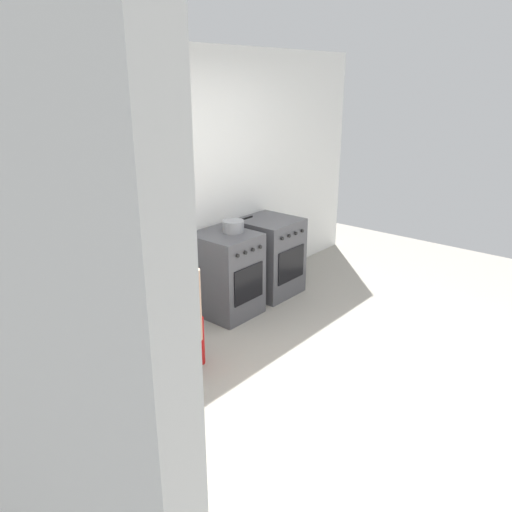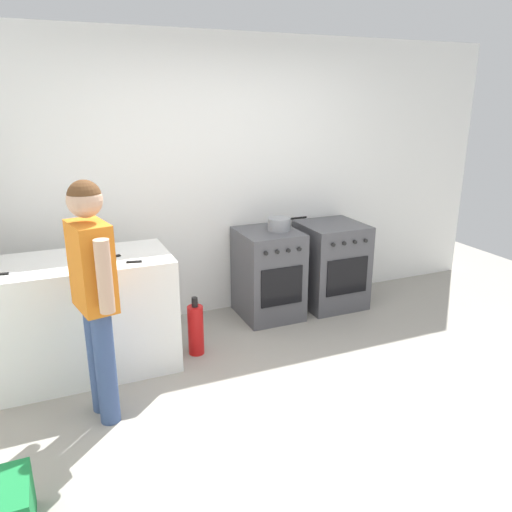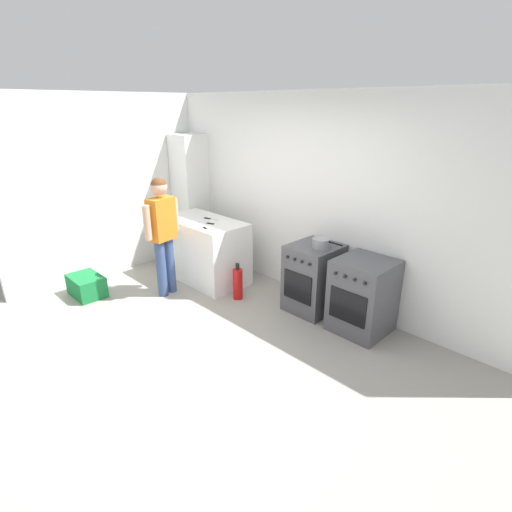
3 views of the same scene
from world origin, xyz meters
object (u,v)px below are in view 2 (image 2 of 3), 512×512
oven_right (331,265)px  person (93,284)px  fire_extinguisher (196,329)px  oven_left (268,274)px  knife_carving (101,259)px  knife_utility (85,254)px  pot (279,224)px  knife_chef (146,261)px  knife_paring (5,274)px

oven_right → person: (-2.37, -1.06, 0.51)m
oven_right → fire_extinguisher: size_ratio=1.70×
oven_left → fire_extinguisher: oven_left is taller
knife_carving → oven_right: bearing=11.5°
knife_utility → person: size_ratio=0.16×
pot → fire_extinguisher: size_ratio=0.79×
fire_extinguisher → person: bearing=-144.0°
knife_chef → pot: bearing=24.2°
oven_left → oven_right: same height
knife_carving → person: person is taller
person → oven_right: bearing=24.1°
pot → person: bearing=-149.6°
oven_right → knife_carving: 2.35m
pot → knife_chef: pot is taller
knife_chef → knife_paring: 0.94m
knife_chef → person: bearing=-133.5°
knife_paring → knife_utility: (0.54, 0.26, -0.00)m
knife_paring → knife_carving: size_ratio=0.65×
oven_left → knife_paring: 2.31m
knife_chef → knife_paring: (-0.93, 0.10, 0.00)m
person → knife_chef: bearing=46.5°
fire_extinguisher → oven_left: bearing=28.8°
fire_extinguisher → knife_paring: bearing=-177.7°
oven_left → knife_carving: size_ratio=2.63×
oven_left → knife_utility: bearing=-170.6°
pot → oven_right: bearing=1.6°
pot → knife_chef: size_ratio=1.27×
person → pot: bearing=30.4°
pot → knife_chef: 1.50m
oven_right → knife_paring: 2.98m
oven_right → fire_extinguisher: oven_right is taller
knife_utility → knife_carving: size_ratio=0.77×
knife_paring → knife_chef: bearing=-5.9°
pot → fire_extinguisher: pot is taller
person → fire_extinguisher: 1.22m
oven_left → oven_right: 0.70m
oven_right → knife_paring: (-2.89, -0.53, 0.48)m
oven_left → knife_paring: bearing=-166.4°
pot → person: person is taller
knife_paring → fire_extinguisher: bearing=2.3°
oven_left → pot: bearing=-8.9°
knife_paring → person: (0.52, -0.53, 0.03)m
oven_left → knife_paring: (-2.19, -0.53, 0.48)m
oven_left → fire_extinguisher: 1.01m
fire_extinguisher → oven_right: bearing=17.0°
oven_right → knife_carving: size_ratio=2.63×
knife_utility → person: 0.78m
pot → knife_paring: size_ratio=1.86×
knife_paring → fire_extinguisher: 1.49m
oven_right → knife_chef: (-1.96, -0.63, 0.48)m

